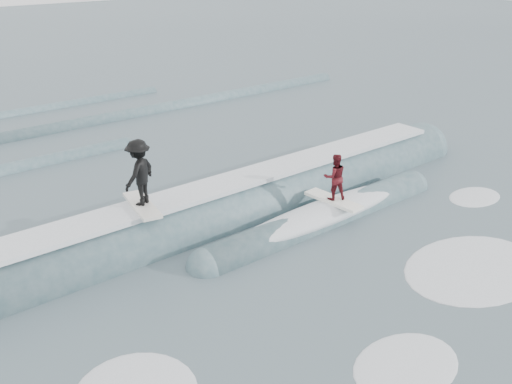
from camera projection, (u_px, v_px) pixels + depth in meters
ground at (365, 285)px, 14.73m from camera, size 160.00×160.00×0.00m
breaking_wave at (250, 213)px, 18.53m from camera, size 21.88×3.94×2.32m
surfer_black at (139, 175)px, 15.81m from camera, size 1.41×2.07×2.00m
surfer_red at (335, 180)px, 17.81m from camera, size 0.90×2.03×1.59m
whitewater at (416, 301)px, 14.07m from camera, size 16.21×6.20×0.10m
far_swells at (40, 136)px, 26.10m from camera, size 38.26×8.65×0.80m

